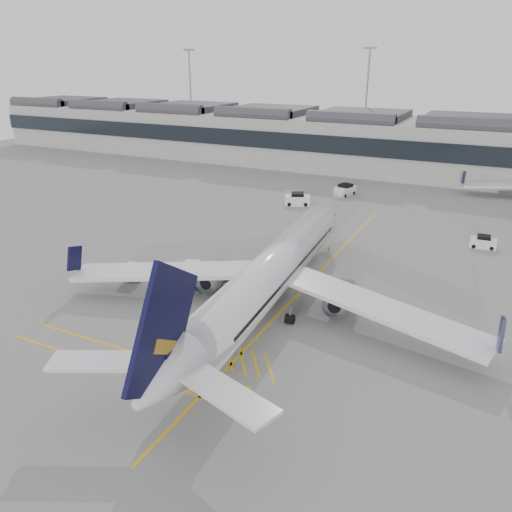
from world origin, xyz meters
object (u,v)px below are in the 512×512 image
at_px(belt_loader, 244,278).
at_px(pushback_tug, 196,279).
at_px(airliner_main, 269,275).
at_px(ramp_agent_a, 274,282).
at_px(baggage_cart_a, 244,278).
at_px(ramp_agent_b, 253,295).

distance_m(belt_loader, pushback_tug, 5.23).
relative_size(airliner_main, ramp_agent_a, 27.35).
xyz_separation_m(ramp_agent_a, pushback_tug, (-7.95, -2.71, -0.13)).
height_order(belt_loader, baggage_cart_a, baggage_cart_a).
relative_size(baggage_cart_a, pushback_tug, 0.72).
xyz_separation_m(baggage_cart_a, ramp_agent_a, (3.01, 1.08, -0.27)).
xyz_separation_m(airliner_main, pushback_tug, (-9.36, 1.41, -2.82)).
xyz_separation_m(baggage_cart_a, pushback_tug, (-4.94, -1.63, -0.40)).
distance_m(airliner_main, ramp_agent_a, 5.11).
bearing_deg(belt_loader, ramp_agent_a, -9.95).
bearing_deg(belt_loader, airliner_main, -48.49).
height_order(airliner_main, belt_loader, airliner_main).
bearing_deg(ramp_agent_a, pushback_tug, 144.87).
distance_m(belt_loader, ramp_agent_a, 3.57).
relative_size(ramp_agent_a, ramp_agent_b, 0.96).
height_order(belt_loader, ramp_agent_a, belt_loader).
xyz_separation_m(ramp_agent_a, ramp_agent_b, (-0.45, -3.84, 0.04)).
distance_m(baggage_cart_a, ramp_agent_a, 3.21).
relative_size(baggage_cart_a, ramp_agent_b, 1.24).
distance_m(airliner_main, belt_loader, 7.15).
relative_size(belt_loader, ramp_agent_b, 2.90).
bearing_deg(ramp_agent_b, belt_loader, -85.72).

